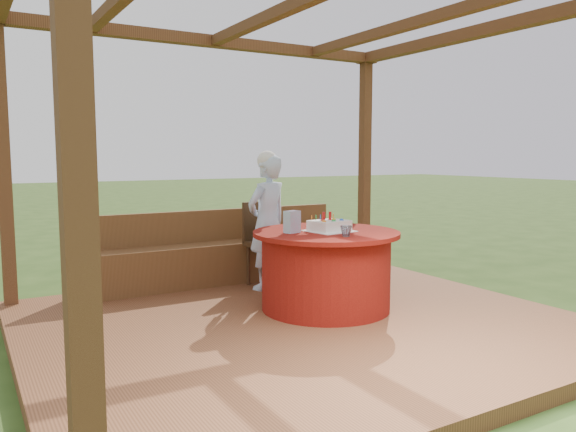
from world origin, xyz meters
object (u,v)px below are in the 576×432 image
at_px(birthday_cake, 329,226).
at_px(drinking_glass, 346,231).
at_px(bench, 222,258).
at_px(elderly_woman, 267,220).
at_px(gift_bag, 292,222).
at_px(table, 326,270).
at_px(chair, 267,238).

relative_size(birthday_cake, drinking_glass, 4.20).
xyz_separation_m(bench, elderly_woman, (0.29, -0.55, 0.47)).
xyz_separation_m(bench, gift_bag, (0.05, -1.45, 0.56)).
distance_m(elderly_woman, birthday_cake, 0.99).
xyz_separation_m(bench, table, (0.37, -1.52, 0.10)).
bearing_deg(drinking_glass, gift_bag, 122.58).
distance_m(chair, birthday_cake, 1.18).
relative_size(gift_bag, drinking_glass, 1.96).
distance_m(bench, elderly_woman, 0.78).
xyz_separation_m(bench, birthday_cake, (0.40, -1.54, 0.51)).
bearing_deg(gift_bag, bench, 75.46).
distance_m(bench, birthday_cake, 1.67).
bearing_deg(birthday_cake, elderly_woman, 96.47).
relative_size(table, gift_bag, 6.79).
distance_m(chair, drinking_glass, 1.53).
bearing_deg(bench, birthday_cake, -75.51).
xyz_separation_m(elderly_woman, drinking_glass, (0.04, -1.33, 0.04)).
bearing_deg(chair, gift_bag, -106.89).
bearing_deg(table, bench, 103.87).
bearing_deg(drinking_glass, birthday_cake, 78.97).
distance_m(bench, drinking_glass, 1.98).
relative_size(birthday_cake, gift_bag, 2.14).
bearing_deg(birthday_cake, gift_bag, 166.16).
bearing_deg(gift_bag, drinking_glass, -73.97).
xyz_separation_m(birthday_cake, drinking_glass, (-0.07, -0.35, -0.01)).
height_order(chair, birthday_cake, chair).
xyz_separation_m(chair, drinking_glass, (-0.05, -1.50, 0.26)).
distance_m(elderly_woman, drinking_glass, 1.34).
distance_m(birthday_cake, gift_bag, 0.36).
distance_m(table, drinking_glass, 0.55).
bearing_deg(elderly_woman, chair, 62.05).
distance_m(bench, gift_bag, 1.56).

